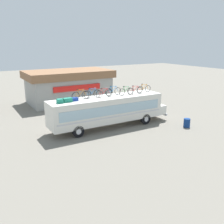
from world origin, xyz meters
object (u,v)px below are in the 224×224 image
at_px(rooftop_bicycle_6, 135,90).
at_px(rooftop_bicycle_7, 144,89).
at_px(bus, 108,109).
at_px(trash_bin, 187,123).
at_px(luggage_bag_2, 68,100).
at_px(rooftop_bicycle_1, 81,95).
at_px(luggage_bag_1, 60,101).
at_px(rooftop_bicycle_2, 92,94).
at_px(rooftop_bicycle_5, 126,91).
at_px(rooftop_bicycle_3, 104,93).
at_px(luggage_bag_3, 75,99).
at_px(rooftop_bicycle_4, 113,91).

distance_m(rooftop_bicycle_6, rooftop_bicycle_7, 1.30).
relative_size(bus, trash_bin, 14.43).
relative_size(luggage_bag_2, rooftop_bicycle_1, 0.44).
relative_size(bus, rooftop_bicycle_7, 7.21).
distance_m(luggage_bag_1, rooftop_bicycle_2, 3.40).
height_order(rooftop_bicycle_5, rooftop_bicycle_6, rooftop_bicycle_5).
relative_size(luggage_bag_1, rooftop_bicycle_5, 0.29).
bearing_deg(rooftop_bicycle_5, rooftop_bicycle_7, 5.44).
bearing_deg(rooftop_bicycle_3, rooftop_bicycle_5, -4.88).
xyz_separation_m(luggage_bag_3, rooftop_bicycle_7, (7.77, 0.05, 0.24)).
xyz_separation_m(rooftop_bicycle_6, rooftop_bicycle_7, (1.28, 0.23, 0.02)).
bearing_deg(bus, rooftop_bicycle_3, 172.04).
xyz_separation_m(rooftop_bicycle_6, trash_bin, (3.60, -3.83, -2.98)).
distance_m(rooftop_bicycle_3, rooftop_bicycle_7, 4.73).
bearing_deg(trash_bin, rooftop_bicycle_1, 155.72).
height_order(luggage_bag_1, rooftop_bicycle_6, rooftop_bicycle_6).
relative_size(rooftop_bicycle_1, trash_bin, 1.99).
height_order(rooftop_bicycle_1, rooftop_bicycle_7, rooftop_bicycle_1).
height_order(luggage_bag_1, rooftop_bicycle_5, rooftop_bicycle_5).
bearing_deg(rooftop_bicycle_1, rooftop_bicycle_7, -1.48).
bearing_deg(luggage_bag_3, luggage_bag_2, -167.17).
distance_m(luggage_bag_1, rooftop_bicycle_1, 2.21).
xyz_separation_m(luggage_bag_2, rooftop_bicycle_5, (6.09, -0.02, 0.20)).
bearing_deg(rooftop_bicycle_6, trash_bin, -46.76).
bearing_deg(rooftop_bicycle_5, rooftop_bicycle_4, 155.44).
bearing_deg(rooftop_bicycle_3, bus, -7.96).
bearing_deg(rooftop_bicycle_3, luggage_bag_3, -179.57).
relative_size(luggage_bag_1, rooftop_bicycle_4, 0.27).
bearing_deg(rooftop_bicycle_3, rooftop_bicycle_6, -3.37).
relative_size(rooftop_bicycle_5, trash_bin, 1.93).
xyz_separation_m(luggage_bag_2, rooftop_bicycle_7, (8.48, 0.21, 0.21)).
height_order(rooftop_bicycle_1, rooftop_bicycle_4, same).
distance_m(bus, rooftop_bicycle_6, 3.43).
bearing_deg(rooftop_bicycle_7, bus, -178.86).
height_order(bus, rooftop_bicycle_7, rooftop_bicycle_7).
relative_size(rooftop_bicycle_2, trash_bin, 2.03).
bearing_deg(luggage_bag_1, rooftop_bicycle_4, 6.15).
height_order(rooftop_bicycle_3, rooftop_bicycle_7, rooftop_bicycle_7).
bearing_deg(trash_bin, rooftop_bicycle_6, 133.24).
xyz_separation_m(rooftop_bicycle_2, rooftop_bicycle_6, (4.59, -0.45, -0.03)).
bearing_deg(rooftop_bicycle_2, luggage_bag_1, -171.01).
distance_m(luggage_bag_3, rooftop_bicycle_2, 1.94).
bearing_deg(rooftop_bicycle_2, rooftop_bicycle_6, -5.64).
height_order(rooftop_bicycle_5, rooftop_bicycle_7, rooftop_bicycle_7).
relative_size(rooftop_bicycle_2, rooftop_bicycle_6, 1.01).
bearing_deg(rooftop_bicycle_7, luggage_bag_2, -178.58).
bearing_deg(luggage_bag_3, rooftop_bicycle_3, 0.43).
bearing_deg(trash_bin, luggage_bag_2, 160.39).
distance_m(rooftop_bicycle_5, trash_bin, 6.76).
bearing_deg(luggage_bag_2, bus, 1.70).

